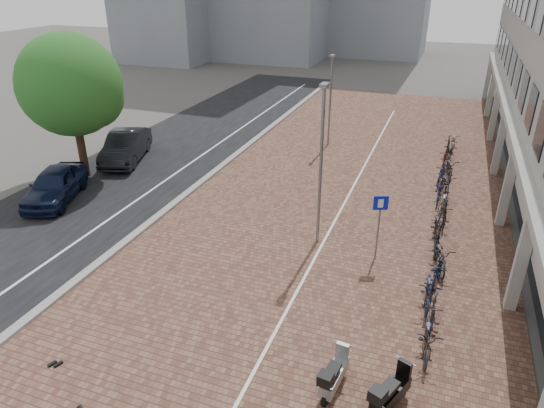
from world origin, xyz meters
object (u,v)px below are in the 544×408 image
Objects in this scene: scooter_front at (334,373)px; parking_sign at (379,217)px; car_dark at (126,146)px; scooter_mid at (391,391)px; car_navy at (55,185)px.

scooter_front is 0.62× the size of parking_sign.
car_dark is at bearing 147.75° from scooter_front.
parking_sign is at bearing 124.49° from scooter_mid.
scooter_mid is at bearing -56.35° from car_dark.
scooter_front is at bearing -111.68° from parking_sign.
scooter_front is at bearing -58.62° from car_dark.
scooter_front is at bearing -44.35° from car_navy.
car_navy is 14.85m from parking_sign.
car_dark reaches higher than car_navy.
car_dark is 1.94× the size of parking_sign.
car_dark is at bearing 165.35° from scooter_mid.
car_dark reaches higher than scooter_mid.
car_navy reaches higher than scooter_mid.
parking_sign reaches higher than scooter_front.
car_navy is 0.90× the size of car_dark.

